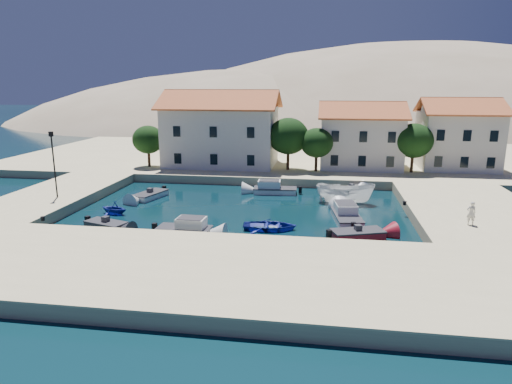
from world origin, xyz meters
TOP-DOWN VIEW (x-y plane):
  - ground at (0.00, 0.00)m, footprint 400.00×400.00m
  - quay_south at (0.00, -6.00)m, footprint 52.00×12.00m
  - quay_east at (20.50, 10.00)m, footprint 11.00×20.00m
  - quay_west at (-19.00, 10.00)m, footprint 8.00×20.00m
  - quay_north at (2.00, 38.00)m, footprint 80.00×36.00m
  - hills at (20.64, 123.62)m, footprint 254.00×176.00m
  - building_left at (-6.00, 28.00)m, footprint 14.70×9.45m
  - building_mid at (12.00, 29.00)m, footprint 10.50×8.40m
  - building_right at (24.00, 30.00)m, footprint 9.45×8.40m
  - trees at (4.51, 25.46)m, footprint 37.30×5.30m
  - lamppost at (-17.50, 8.00)m, footprint 0.35×0.25m
  - bollards at (2.80, 3.87)m, footprint 29.36×9.56m
  - motorboat_grey_sw at (-9.89, 2.46)m, footprint 3.78×2.56m
  - cabin_cruiser_south at (-3.14, 1.98)m, footprint 4.28×1.97m
  - rowboat_south at (3.32, 4.31)m, footprint 4.55×3.41m
  - motorboat_red_se at (10.22, 3.25)m, footprint 4.33×2.99m
  - cabin_cruiser_east at (9.56, 7.64)m, footprint 2.75×5.36m
  - boat_east at (9.64, 13.81)m, footprint 5.88×2.64m
  - motorboat_white_ne at (10.51, 17.98)m, footprint 3.10×3.81m
  - rowboat_west at (-11.18, 6.67)m, footprint 3.10×2.84m
  - motorboat_white_west at (-10.15, 12.76)m, footprint 2.90×4.43m
  - cabin_cruiser_north at (2.37, 16.75)m, footprint 4.69×2.21m
  - pedestrian at (18.70, 4.74)m, footprint 0.67×0.45m

SIDE VIEW (x-z plane):
  - hills at x=20.64m, z-range -72.90..26.10m
  - ground at x=0.00m, z-range 0.00..0.00m
  - rowboat_south at x=3.32m, z-range -0.45..0.45m
  - boat_east at x=9.64m, z-range -1.10..1.10m
  - rowboat_west at x=-11.18m, z-range -0.69..0.69m
  - motorboat_white_west at x=-10.15m, z-range -0.33..0.92m
  - motorboat_red_se at x=10.22m, z-range -0.33..0.92m
  - motorboat_white_ne at x=10.51m, z-range -0.33..0.92m
  - motorboat_grey_sw at x=-9.89m, z-range -0.33..0.92m
  - cabin_cruiser_north at x=2.37m, z-range -0.32..1.28m
  - cabin_cruiser_south at x=-3.14m, z-range -0.32..1.28m
  - cabin_cruiser_east at x=9.56m, z-range -0.32..1.28m
  - quay_south at x=0.00m, z-range 0.00..1.00m
  - quay_east at x=20.50m, z-range 0.00..1.00m
  - quay_west at x=-19.00m, z-range 0.00..1.00m
  - quay_north at x=2.00m, z-range 0.00..1.00m
  - bollards at x=2.80m, z-range 1.00..1.30m
  - pedestrian at x=18.70m, z-range 1.00..2.84m
  - lamppost at x=-17.50m, z-range 1.64..7.87m
  - trees at x=4.51m, z-range 1.61..8.06m
  - building_mid at x=12.00m, z-range 1.07..9.37m
  - building_right at x=24.00m, z-range 1.07..9.87m
  - building_left at x=-6.00m, z-range 1.09..10.79m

